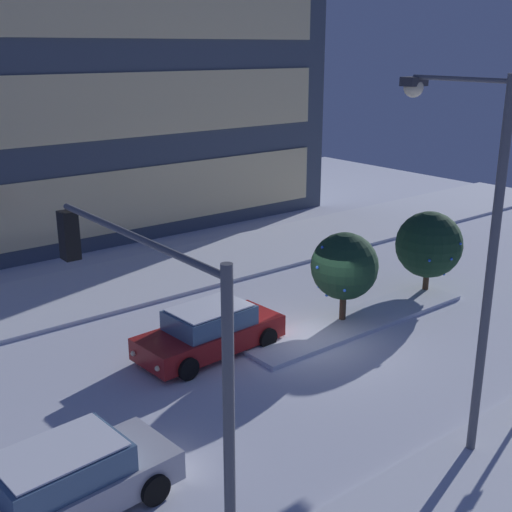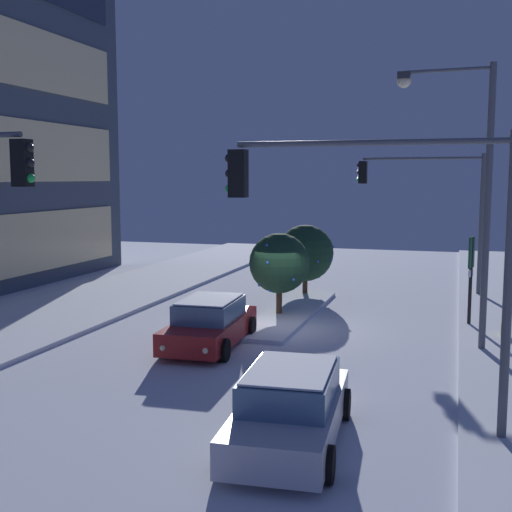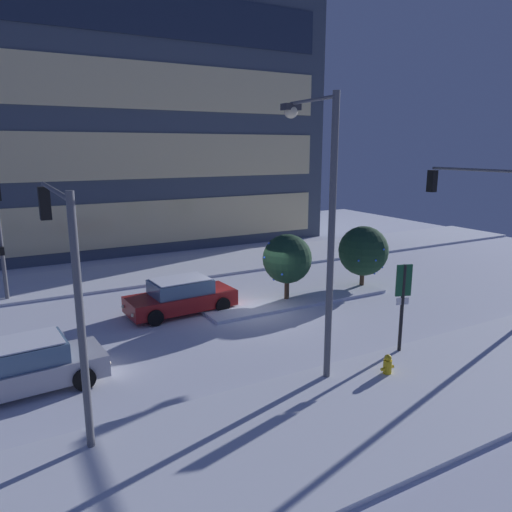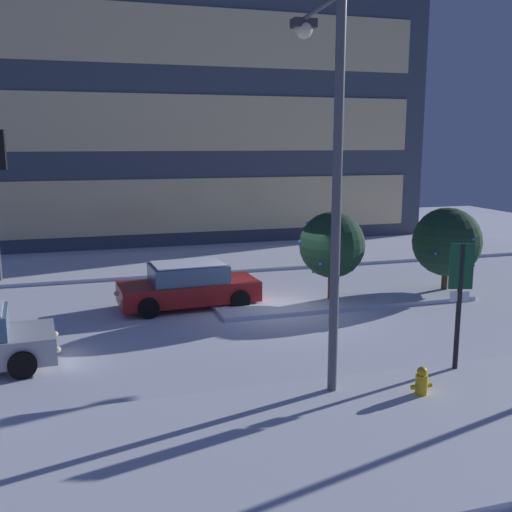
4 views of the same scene
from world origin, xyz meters
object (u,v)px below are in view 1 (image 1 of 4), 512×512
car_near (62,485)px  traffic_light_corner_near_left (147,326)px  street_lamp_arched (468,218)px  decorated_tree_left_of_median (344,266)px  car_far (210,331)px  decorated_tree_median (429,245)px

car_near → traffic_light_corner_near_left: bearing=-57.3°
traffic_light_corner_near_left → street_lamp_arched: bearing=-102.1°
street_lamp_arched → decorated_tree_left_of_median: street_lamp_arched is taller
car_near → traffic_light_corner_near_left: traffic_light_corner_near_left is taller
car_near → car_far: bearing=28.9°
car_far → decorated_tree_left_of_median: bearing=166.0°
car_far → decorated_tree_median: bearing=171.5°
decorated_tree_left_of_median → street_lamp_arched: bearing=-115.5°
street_lamp_arched → car_near: bearing=73.2°
car_near → decorated_tree_left_of_median: decorated_tree_left_of_median is taller
decorated_tree_median → car_near: bearing=-168.1°
car_near → street_lamp_arched: size_ratio=0.58×
street_lamp_arched → decorated_tree_left_of_median: 7.80m
car_near → street_lamp_arched: 9.90m
decorated_tree_left_of_median → traffic_light_corner_near_left: bearing=-154.0°
car_far → traffic_light_corner_near_left: traffic_light_corner_near_left is taller
decorated_tree_median → car_far: bearing=174.7°
traffic_light_corner_near_left → decorated_tree_median: bearing=-71.3°
car_near → decorated_tree_left_of_median: 11.72m
traffic_light_corner_near_left → decorated_tree_median: size_ratio=1.93×
car_far → decorated_tree_median: decorated_tree_median is taller
car_far → decorated_tree_median: (9.27, -0.86, 1.18)m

